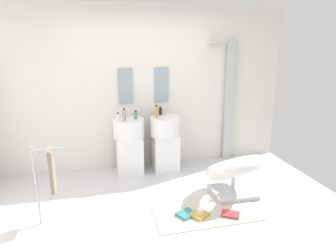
{
  "coord_description": "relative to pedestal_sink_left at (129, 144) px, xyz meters",
  "views": [
    {
      "loc": [
        -0.76,
        -3.21,
        2.02
      ],
      "look_at": [
        0.15,
        0.55,
        0.95
      ],
      "focal_mm": 32.29,
      "sensor_mm": 36.0,
      "label": 1
    }
  ],
  "objects": [
    {
      "name": "ground_plane",
      "position": [
        0.29,
        -1.33,
        -0.5
      ],
      "size": [
        4.8,
        3.6,
        0.04
      ],
      "primitive_type": "cube",
      "color": "silver"
    },
    {
      "name": "rear_partition",
      "position": [
        0.29,
        0.32,
        0.82
      ],
      "size": [
        4.8,
        0.1,
        2.6
      ],
      "primitive_type": "cube",
      "color": "silver",
      "rests_on": "ground_plane"
    },
    {
      "name": "pedestal_sink_left",
      "position": [
        0.0,
        0.0,
        0.0
      ],
      "size": [
        0.48,
        0.48,
        0.98
      ],
      "color": "white",
      "rests_on": "ground_plane"
    },
    {
      "name": "pedestal_sink_right",
      "position": [
        0.58,
        0.0,
        0.0
      ],
      "size": [
        0.48,
        0.48,
        0.98
      ],
      "color": "white",
      "rests_on": "ground_plane"
    },
    {
      "name": "vanity_mirror_left",
      "position": [
        0.0,
        0.25,
        0.88
      ],
      "size": [
        0.22,
        0.03,
        0.55
      ],
      "primitive_type": "cube",
      "color": "#8C9EA8"
    },
    {
      "name": "vanity_mirror_right",
      "position": [
        0.58,
        0.25,
        0.88
      ],
      "size": [
        0.22,
        0.03,
        0.55
      ],
      "primitive_type": "cube",
      "color": "#8C9EA8"
    },
    {
      "name": "shower_column",
      "position": [
        1.75,
        0.2,
        0.6
      ],
      "size": [
        0.49,
        0.24,
        2.05
      ],
      "color": "#B7BABF",
      "rests_on": "ground_plane"
    },
    {
      "name": "lounge_chair",
      "position": [
        1.28,
        -1.08,
        -0.13
      ],
      "size": [
        1.05,
        1.05,
        0.65
      ],
      "color": "#B7BABF",
      "rests_on": "ground_plane"
    },
    {
      "name": "towel_rack",
      "position": [
        -1.02,
        -1.22,
        0.15
      ],
      "size": [
        0.37,
        0.22,
        0.95
      ],
      "color": "#B7BABF",
      "rests_on": "ground_plane"
    },
    {
      "name": "area_rug",
      "position": [
        0.77,
        -1.4,
        -0.47
      ],
      "size": [
        1.29,
        0.72,
        0.01
      ],
      "primitive_type": "cube",
      "color": "beige",
      "rests_on": "ground_plane"
    },
    {
      "name": "magazine_red",
      "position": [
        1.02,
        -1.58,
        -0.46
      ],
      "size": [
        0.26,
        0.24,
        0.03
      ],
      "primitive_type": "cube",
      "rotation": [
        0.0,
        0.0,
        -0.53
      ],
      "color": "#B73838",
      "rests_on": "area_rug"
    },
    {
      "name": "magazine_ochre",
      "position": [
        0.65,
        -1.5,
        -0.45
      ],
      "size": [
        0.27,
        0.26,
        0.03
      ],
      "primitive_type": "cube",
      "rotation": [
        0.0,
        0.0,
        0.61
      ],
      "color": "gold",
      "rests_on": "area_rug"
    },
    {
      "name": "magazine_teal",
      "position": [
        0.51,
        -1.45,
        -0.45
      ],
      "size": [
        0.27,
        0.26,
        0.03
      ],
      "primitive_type": "cube",
      "rotation": [
        0.0,
        0.0,
        0.47
      ],
      "color": "teal",
      "rests_on": "area_rug"
    },
    {
      "name": "coffee_mug",
      "position": [
        0.67,
        -1.48,
        -0.43
      ],
      "size": [
        0.09,
        0.09,
        0.08
      ],
      "primitive_type": "cylinder",
      "color": "white",
      "rests_on": "area_rug"
    },
    {
      "name": "soap_bottle_white",
      "position": [
        -0.16,
        -0.07,
        0.46
      ],
      "size": [
        0.05,
        0.05,
        0.13
      ],
      "color": "white",
      "rests_on": "pedestal_sink_left"
    },
    {
      "name": "soap_bottle_amber",
      "position": [
        0.45,
        0.02,
        0.5
      ],
      "size": [
        0.06,
        0.06,
        0.2
      ],
      "color": "#C68C38",
      "rests_on": "pedestal_sink_right"
    },
    {
      "name": "soap_bottle_green",
      "position": [
        0.11,
        -0.01,
        0.46
      ],
      "size": [
        0.06,
        0.06,
        0.13
      ],
      "color": "#59996B",
      "rests_on": "pedestal_sink_left"
    },
    {
      "name": "soap_bottle_black",
      "position": [
        0.54,
        0.17,
        0.46
      ],
      "size": [
        0.04,
        0.04,
        0.13
      ],
      "color": "black",
      "rests_on": "pedestal_sink_right"
    },
    {
      "name": "soap_bottle_grey",
      "position": [
        -0.07,
        -0.1,
        0.49
      ],
      "size": [
        0.06,
        0.06,
        0.19
      ],
      "color": "#99999E",
      "rests_on": "pedestal_sink_left"
    }
  ]
}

